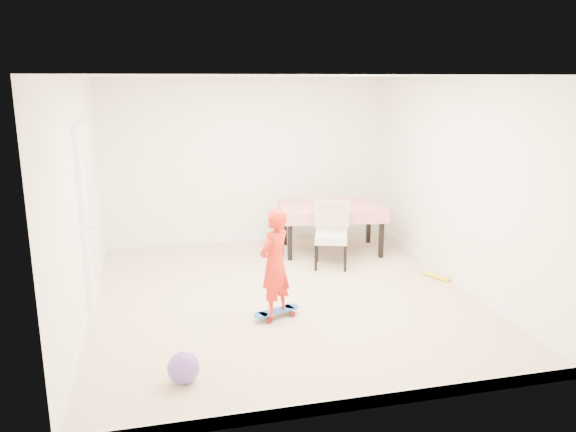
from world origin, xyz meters
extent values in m
plane|color=#C6AC89|center=(0.00, 0.00, 0.00)|extent=(5.00, 5.00, 0.00)
cube|color=white|center=(0.00, 0.00, 2.58)|extent=(4.50, 5.00, 0.04)
cube|color=white|center=(0.00, 2.48, 1.30)|extent=(4.50, 0.04, 2.60)
cube|color=white|center=(0.00, -2.48, 1.30)|extent=(4.50, 0.04, 2.60)
cube|color=white|center=(-2.23, 0.00, 1.30)|extent=(0.04, 5.00, 2.60)
cube|color=white|center=(2.23, 0.00, 1.30)|extent=(0.04, 5.00, 2.60)
cube|color=white|center=(-2.22, 0.30, 1.02)|extent=(0.11, 0.94, 2.11)
cube|color=white|center=(0.00, 2.49, 0.06)|extent=(4.50, 0.02, 0.12)
cube|color=white|center=(0.00, -2.49, 0.06)|extent=(4.50, 0.02, 0.12)
cube|color=white|center=(-2.24, 0.00, 0.06)|extent=(0.02, 5.00, 0.12)
cube|color=white|center=(2.24, 0.00, 0.06)|extent=(0.02, 5.00, 0.12)
imported|color=red|center=(-0.24, -0.61, 0.60)|extent=(0.52, 0.50, 1.20)
sphere|color=#6C47AC|center=(-1.30, -1.75, 0.14)|extent=(0.28, 0.28, 0.28)
cylinder|color=yellow|center=(2.10, 0.13, 0.03)|extent=(0.25, 0.38, 0.06)
camera|label=1|loc=(-1.45, -6.23, 2.57)|focal=35.00mm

